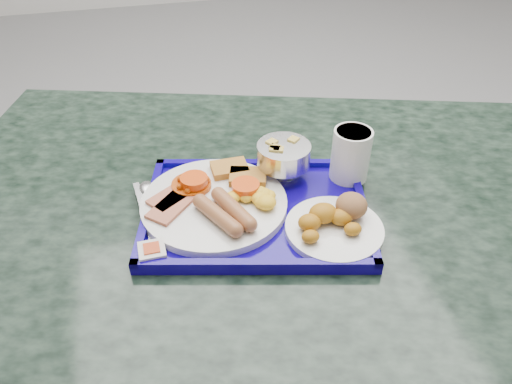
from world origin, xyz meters
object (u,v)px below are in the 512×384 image
table (270,282)px  tray (256,212)px  fruit_bowl (283,155)px  juice_cup (351,153)px  bread_plate (335,222)px  main_plate (219,200)px

table → tray: size_ratio=3.33×
fruit_bowl → juice_cup: (0.12, -0.04, 0.01)m
bread_plate → fruit_bowl: size_ratio=1.62×
main_plate → juice_cup: juice_cup is taller
tray → main_plate: size_ratio=1.73×
tray → main_plate: 0.07m
table → main_plate: 0.26m
fruit_bowl → juice_cup: bearing=-16.1°
fruit_bowl → tray: bearing=-130.4°
juice_cup → table: bearing=-168.0°
table → bread_plate: (0.08, -0.10, 0.24)m
tray → juice_cup: size_ratio=4.47×
bread_plate → fruit_bowl: 0.18m
main_plate → bread_plate: bearing=-31.6°
fruit_bowl → juice_cup: 0.13m
tray → juice_cup: (0.20, 0.05, 0.06)m
tray → fruit_bowl: size_ratio=4.44×
main_plate → juice_cup: 0.27m
fruit_bowl → bread_plate: bearing=-76.5°
table → fruit_bowl: bearing=59.6°
juice_cup → main_plate: bearing=-174.0°
tray → juice_cup: 0.21m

